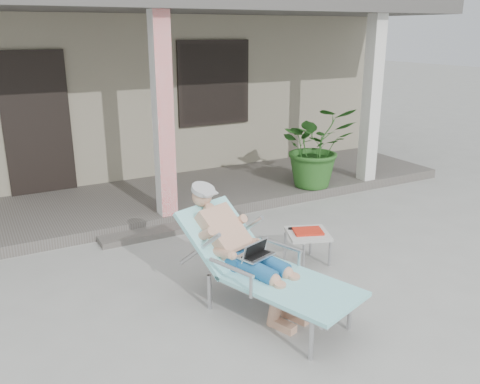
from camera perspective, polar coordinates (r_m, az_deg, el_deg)
ground at (r=5.21m, az=0.50°, el=-11.18°), size 60.00×60.00×0.00m
house at (r=10.75m, az=-16.94°, el=12.46°), size 10.40×5.40×3.30m
porch_deck at (r=7.73m, az=-10.35°, el=-0.99°), size 10.00×2.00×0.15m
porch_overhang at (r=7.28m, az=-11.45°, el=19.54°), size 10.00×2.30×2.85m
porch_step at (r=6.72m, az=-7.19°, el=-4.08°), size 2.00×0.30×0.07m
lounger at (r=4.64m, az=1.39°, el=-4.97°), size 1.22×1.88×1.19m
side_table at (r=5.72m, az=7.61°, el=-4.84°), size 0.58×0.58×0.40m
potted_palm at (r=8.02m, az=8.52°, el=5.10°), size 1.40×1.30×1.28m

